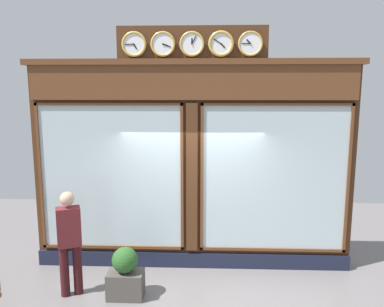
% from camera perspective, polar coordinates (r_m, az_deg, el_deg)
% --- Properties ---
extents(shop_facade, '(5.81, 0.42, 4.29)m').
position_cam_1_polar(shop_facade, '(6.86, 0.04, -1.55)').
color(shop_facade, '#4C2B16').
rests_on(shop_facade, ground_plane).
extents(pedestrian, '(0.42, 0.34, 1.69)m').
position_cam_1_polar(pedestrian, '(6.39, -17.84, -12.06)').
color(pedestrian, '#3A1316').
rests_on(pedestrian, ground_plane).
extents(planter_box, '(0.56, 0.36, 0.42)m').
position_cam_1_polar(planter_box, '(6.42, -9.88, -18.72)').
color(planter_box, '#4C4742').
rests_on(planter_box, ground_plane).
extents(planter_shrub, '(0.40, 0.40, 0.40)m').
position_cam_1_polar(planter_shrub, '(6.24, -9.99, -15.39)').
color(planter_shrub, '#285623').
rests_on(planter_shrub, planter_box).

